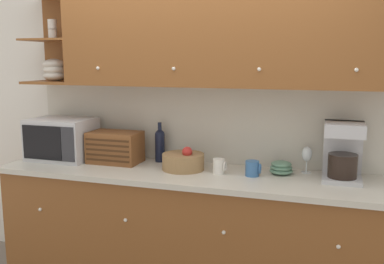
{
  "coord_description": "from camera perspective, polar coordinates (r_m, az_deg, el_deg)",
  "views": [
    {
      "loc": [
        0.95,
        -3.19,
        1.76
      ],
      "look_at": [
        0.0,
        -0.22,
        1.23
      ],
      "focal_mm": 40.0,
      "sensor_mm": 36.0,
      "label": 1
    }
  ],
  "objects": [
    {
      "name": "coffee_maker",
      "position": [
        3.04,
        19.5,
        -2.4
      ],
      "size": [
        0.25,
        0.27,
        0.39
      ],
      "color": "#B7B7BC",
      "rests_on": "counter_unit"
    },
    {
      "name": "fruit_basket",
      "position": [
        3.16,
        -1.16,
        -3.92
      ],
      "size": [
        0.31,
        0.31,
        0.18
      ],
      "color": "#937047",
      "rests_on": "counter_unit"
    },
    {
      "name": "counter_unit",
      "position": [
        3.28,
        -0.53,
        -13.31
      ],
      "size": [
        2.82,
        0.67,
        0.95
      ],
      "color": "brown",
      "rests_on": "ground_plane"
    },
    {
      "name": "wine_bottle",
      "position": [
        3.4,
        -4.3,
        -1.6
      ],
      "size": [
        0.08,
        0.08,
        0.32
      ],
      "color": "black",
      "rests_on": "counter_unit"
    },
    {
      "name": "bread_box",
      "position": [
        3.42,
        -10.21,
        -2.01
      ],
      "size": [
        0.4,
        0.26,
        0.25
      ],
      "color": "brown",
      "rests_on": "counter_unit"
    },
    {
      "name": "mug",
      "position": [
        3.06,
        3.62,
        -4.57
      ],
      "size": [
        0.09,
        0.08,
        0.11
      ],
      "color": "silver",
      "rests_on": "counter_unit"
    },
    {
      "name": "backsplash_panel",
      "position": [
        3.36,
        1.14,
        1.11
      ],
      "size": [
        2.8,
        0.01,
        0.61
      ],
      "color": "beige",
      "rests_on": "counter_unit"
    },
    {
      "name": "wall_back",
      "position": [
        3.39,
        1.31,
        1.87
      ],
      "size": [
        5.2,
        0.06,
        2.6
      ],
      "color": "white",
      "rests_on": "ground_plane"
    },
    {
      "name": "mug_blue_second",
      "position": [
        3.02,
        8.09,
        -4.84
      ],
      "size": [
        0.11,
        0.1,
        0.11
      ],
      "color": "#38669E",
      "rests_on": "counter_unit"
    },
    {
      "name": "bowl_stack_on_counter",
      "position": [
        3.11,
        11.81,
        -4.7
      ],
      "size": [
        0.16,
        0.16,
        0.09
      ],
      "color": "slate",
      "rests_on": "counter_unit"
    },
    {
      "name": "wine_glass",
      "position": [
        3.17,
        15.07,
        -2.98
      ],
      "size": [
        0.07,
        0.07,
        0.19
      ],
      "color": "silver",
      "rests_on": "counter_unit"
    },
    {
      "name": "upper_cabinets",
      "position": [
        3.12,
        3.17,
        12.69
      ],
      "size": [
        2.8,
        0.38,
        0.73
      ],
      "color": "brown",
      "rests_on": "backsplash_panel"
    },
    {
      "name": "microwave",
      "position": [
        3.63,
        -16.95,
        -0.9
      ],
      "size": [
        0.49,
        0.38,
        0.33
      ],
      "color": "silver",
      "rests_on": "counter_unit"
    }
  ]
}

